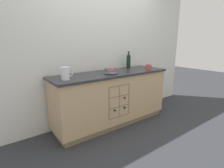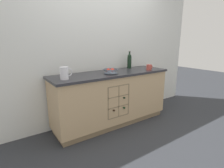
% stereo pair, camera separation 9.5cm
% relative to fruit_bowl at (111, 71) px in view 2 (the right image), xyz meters
% --- Properties ---
extents(ground_plane, '(14.00, 14.00, 0.00)m').
position_rel_fruit_bowl_xyz_m(ground_plane, '(0.08, 0.08, -0.93)').
color(ground_plane, '#2D3035').
extents(back_wall, '(4.40, 0.06, 2.55)m').
position_rel_fruit_bowl_xyz_m(back_wall, '(0.08, 0.43, 0.35)').
color(back_wall, silver).
rests_on(back_wall, ground_plane).
extents(kitchen_island, '(2.01, 0.60, 0.88)m').
position_rel_fruit_bowl_xyz_m(kitchen_island, '(0.08, 0.08, -0.48)').
color(kitchen_island, '#8B7354').
rests_on(kitchen_island, ground_plane).
extents(fruit_bowl, '(0.24, 0.24, 0.08)m').
position_rel_fruit_bowl_xyz_m(fruit_bowl, '(0.00, 0.00, 0.00)').
color(fruit_bowl, '#4C5666').
rests_on(fruit_bowl, kitchen_island).
extents(white_pitcher, '(0.17, 0.11, 0.17)m').
position_rel_fruit_bowl_xyz_m(white_pitcher, '(-0.73, -0.00, 0.04)').
color(white_pitcher, white).
rests_on(white_pitcher, kitchen_island).
extents(ceramic_mug, '(0.13, 0.09, 0.10)m').
position_rel_fruit_bowl_xyz_m(ceramic_mug, '(0.74, -0.09, 0.00)').
color(ceramic_mug, '#B7473D').
rests_on(ceramic_mug, kitchen_island).
extents(standing_wine_bottle, '(0.08, 0.08, 0.31)m').
position_rel_fruit_bowl_xyz_m(standing_wine_bottle, '(0.60, 0.27, 0.09)').
color(standing_wine_bottle, black).
rests_on(standing_wine_bottle, kitchen_island).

